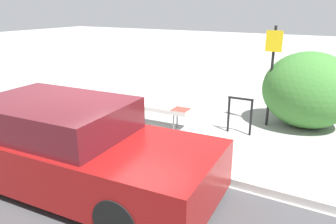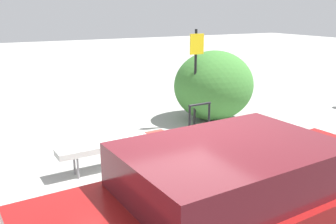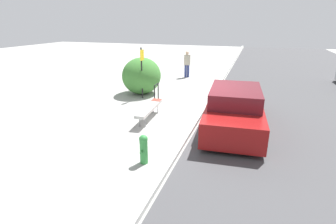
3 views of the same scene
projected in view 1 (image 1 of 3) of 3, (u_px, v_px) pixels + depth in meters
ground_plane at (114, 152)px, 6.37m from camera, size 60.00×60.00×0.00m
curb at (114, 149)px, 6.35m from camera, size 60.00×0.20×0.13m
bench at (148, 107)px, 7.73m from camera, size 2.08×0.46×0.50m
bike_rack at (240, 112)px, 7.15m from camera, size 0.55×0.07×0.83m
sign_post at (272, 67)px, 7.37m from camera, size 0.36×0.08×2.30m
fire_hydrant at (30, 101)px, 8.27m from camera, size 0.36×0.22×0.77m
shrub_hedge at (308, 90)px, 7.47m from camera, size 2.06×1.84×1.75m
parked_car_near at (65, 146)px, 5.08m from camera, size 4.87×2.04×1.35m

